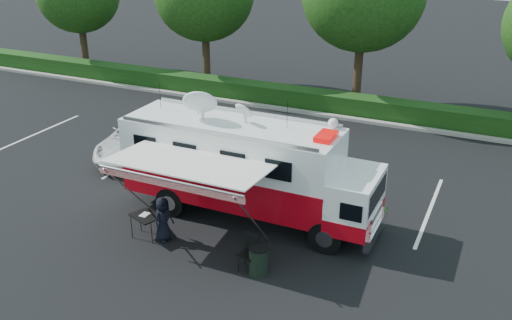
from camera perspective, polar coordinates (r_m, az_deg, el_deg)
The scene contains 10 objects.
ground_plane at distance 19.54m, azimuth -0.62°, elevation -5.65°, with size 120.00×120.00×0.00m, color black.
back_border at distance 29.32m, azimuth 12.74°, elevation 14.08°, with size 60.00×6.14×8.87m.
stall_lines at distance 22.15m, azimuth 1.56°, elevation -1.95°, with size 24.12×5.50×0.01m.
command_truck at distance 18.76m, azimuth -0.85°, elevation -0.83°, with size 8.69×2.39×4.17m.
awning at distance 16.76m, azimuth -6.97°, elevation -0.74°, with size 4.74×2.46×2.87m.
white_suv at distance 24.99m, azimuth -11.29°, elevation 0.63°, with size 2.52×5.47×1.52m, color silver.
person at distance 18.47m, azimuth -9.12°, elevation -7.84°, with size 0.72×0.47×1.47m, color black.
folding_table at distance 18.33m, azimuth -11.03°, elevation -5.60°, with size 1.09×0.93×0.78m.
folding_chair at distance 16.58m, azimuth -0.60°, elevation -8.84°, with size 0.61×0.64×1.09m.
trash_bin at distance 16.44m, azimuth 0.25°, elevation -9.99°, with size 0.59×0.59×0.88m.
Camera 1 is at (7.40, -15.38, 9.50)m, focal length 40.00 mm.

